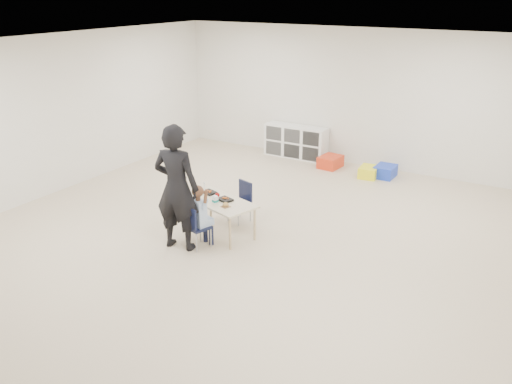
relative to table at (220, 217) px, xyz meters
The scene contains 16 objects.
room 1.20m from the table, 19.84° to the right, with size 9.00×9.02×2.80m.
table is the anchor object (origin of this frame).
chair_near 0.54m from the table, 90.81° to the right, with size 0.32×0.30×0.65m, color black, non-canonical shape.
chair_far 0.54m from the table, 89.19° to the left, with size 0.32×0.30×0.65m, color black, non-canonical shape.
child 0.59m from the table, 90.81° to the right, with size 0.43×0.43×1.03m, color #A9C6E5, non-canonical shape.
lunch_tray_near 0.30m from the table, 26.03° to the left, with size 0.22×0.16×0.03m, color black.
lunch_tray_far 0.44m from the table, 151.34° to the left, with size 0.22×0.16×0.03m, color black.
milk_carton 0.33m from the table, 90.65° to the right, with size 0.07×0.07×0.10m, color white.
bread_roll 0.41m from the table, 35.91° to the right, with size 0.09×0.09×0.07m, color tan.
apple_near 0.33m from the table, 136.49° to the left, with size 0.07×0.07×0.07m, color maroon.
apple_far 0.61m from the table, 168.27° to the left, with size 0.07×0.07×0.07m, color maroon.
cubby_shelf 4.22m from the table, 101.01° to the left, with size 1.40×0.40×0.70m, color white.
adult 0.96m from the table, 109.66° to the right, with size 0.67×0.44×1.83m, color black.
bin_red 3.84m from the table, 87.64° to the left, with size 0.39×0.50×0.24m, color red.
bin_yellow 3.81m from the table, 73.84° to the left, with size 0.34×0.44×0.21m, color yellow.
bin_blue 4.07m from the table, 70.82° to the left, with size 0.37×0.47×0.23m, color blue.
Camera 1 is at (3.94, -6.05, 3.55)m, focal length 38.00 mm.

